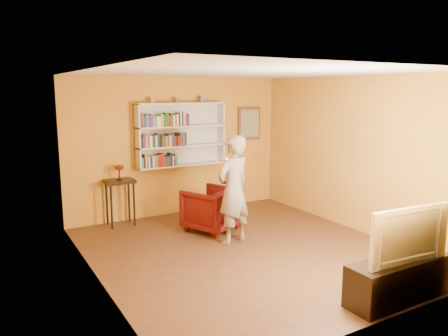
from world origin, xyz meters
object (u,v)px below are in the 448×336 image
(bookshelf, at_px, (180,135))
(tv_cabinet, at_px, (398,280))
(armchair, at_px, (211,209))
(ruby_lustre, at_px, (119,169))
(person, at_px, (234,190))
(television, at_px, (402,233))
(console_table, at_px, (120,188))

(bookshelf, bearing_deg, tv_cabinet, -81.82)
(armchair, bearing_deg, bookshelf, -112.78)
(ruby_lustre, height_order, person, person)
(person, relative_size, tv_cabinet, 1.26)
(television, bearing_deg, ruby_lustre, 118.21)
(television, bearing_deg, tv_cabinet, 4.72)
(armchair, height_order, person, person)
(bookshelf, relative_size, person, 1.02)
(armchair, relative_size, television, 0.73)
(bookshelf, height_order, ruby_lustre, bookshelf)
(bookshelf, xyz_separation_m, television, (0.67, -4.66, -0.77))
(armchair, relative_size, person, 0.48)
(ruby_lustre, bearing_deg, person, -54.66)
(console_table, relative_size, armchair, 1.02)
(console_table, relative_size, person, 0.48)
(armchair, bearing_deg, television, 76.85)
(person, bearing_deg, armchair, -106.00)
(console_table, bearing_deg, television, -66.51)
(bookshelf, xyz_separation_m, tv_cabinet, (0.67, -4.66, -1.34))
(tv_cabinet, distance_m, television, 0.58)
(armchair, bearing_deg, tv_cabinet, 76.85)
(person, xyz_separation_m, television, (0.65, -2.66, -0.05))
(ruby_lustre, height_order, tv_cabinet, ruby_lustre)
(ruby_lustre, distance_m, person, 2.26)
(bookshelf, height_order, armchair, bookshelf)
(bookshelf, distance_m, ruby_lustre, 1.41)
(console_table, distance_m, television, 4.91)
(ruby_lustre, xyz_separation_m, television, (1.96, -4.50, -0.22))
(bookshelf, relative_size, television, 1.58)
(bookshelf, relative_size, tv_cabinet, 1.29)
(tv_cabinet, bearing_deg, console_table, 113.49)
(ruby_lustre, height_order, television, television)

